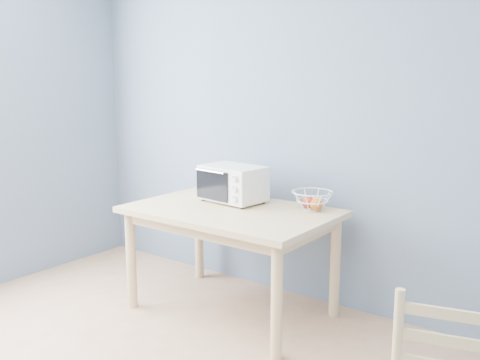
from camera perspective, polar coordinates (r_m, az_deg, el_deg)
The scene contains 4 objects.
room at distance 2.32m, azimuth -23.55°, elevation 1.78°, with size 4.01×4.51×2.61m.
dining_table at distance 3.71m, azimuth -0.97°, elevation -4.60°, with size 1.40×0.90×0.75m.
toaster_oven at distance 3.87m, azimuth -0.97°, elevation -0.29°, with size 0.48×0.36×0.27m.
fruit_basket at distance 3.67m, azimuth 7.79°, elevation -2.17°, with size 0.32×0.32×0.13m.
Camera 1 is at (2.00, -1.13, 1.62)m, focal length 40.00 mm.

